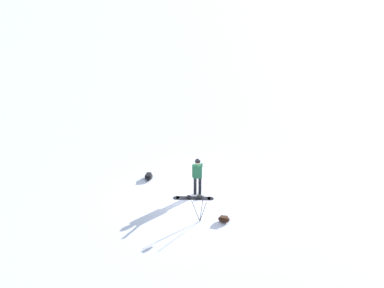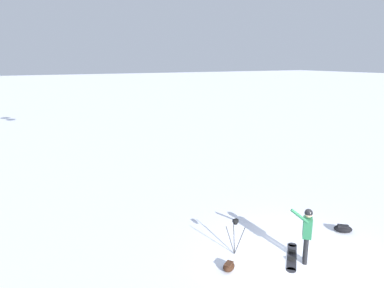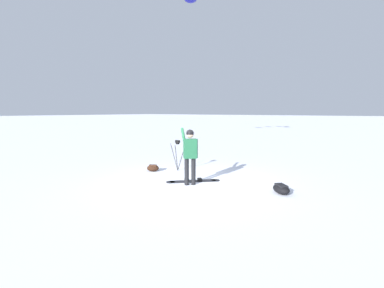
{
  "view_description": "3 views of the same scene",
  "coord_description": "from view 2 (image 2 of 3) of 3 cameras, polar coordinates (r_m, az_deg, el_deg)",
  "views": [
    {
      "loc": [
        10.9,
        11.57,
        9.4
      ],
      "look_at": [
        3.34,
        3.34,
        4.61
      ],
      "focal_mm": 37.93,
      "sensor_mm": 36.0,
      "label": 1
    },
    {
      "loc": [
        -7.12,
        7.6,
        6.16
      ],
      "look_at": [
        2.51,
        2.43,
        3.51
      ],
      "focal_mm": 32.72,
      "sensor_mm": 36.0,
      "label": 2
    },
    {
      "loc": [
        -7.12,
        -5.22,
        2.35
      ],
      "look_at": [
        0.76,
        0.49,
        1.18
      ],
      "focal_mm": 25.75,
      "sensor_mm": 36.0,
      "label": 3
    }
  ],
  "objects": [
    {
      "name": "snowboard",
      "position": [
        12.19,
        15.96,
        -17.2
      ],
      "size": [
        1.37,
        1.38,
        0.1
      ],
      "color": "black",
      "rests_on": "ground_plane"
    },
    {
      "name": "ground_plane",
      "position": [
        12.1,
        16.78,
        -17.63
      ],
      "size": [
        300.0,
        300.0,
        0.0
      ],
      "primitive_type": "plane",
      "color": "white"
    },
    {
      "name": "camera_tripod",
      "position": [
        11.6,
        7.04,
        -13.6
      ],
      "size": [
        0.68,
        0.54,
        1.22
      ],
      "color": "#262628",
      "rests_on": "ground_plane"
    },
    {
      "name": "snowboarder",
      "position": [
        11.54,
        18.23,
        -13.13
      ],
      "size": [
        0.51,
        0.77,
        1.81
      ],
      "color": "black",
      "rests_on": "ground_plane"
    },
    {
      "name": "gear_bag_small",
      "position": [
        11.13,
        6.02,
        -19.22
      ],
      "size": [
        0.53,
        0.57,
        0.26
      ],
      "color": "black",
      "rests_on": "ground_plane"
    },
    {
      "name": "gear_bag_large",
      "position": [
        14.26,
        23.4,
        -12.54
      ],
      "size": [
        0.71,
        0.73,
        0.27
      ],
      "color": "black",
      "rests_on": "ground_plane"
    }
  ]
}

